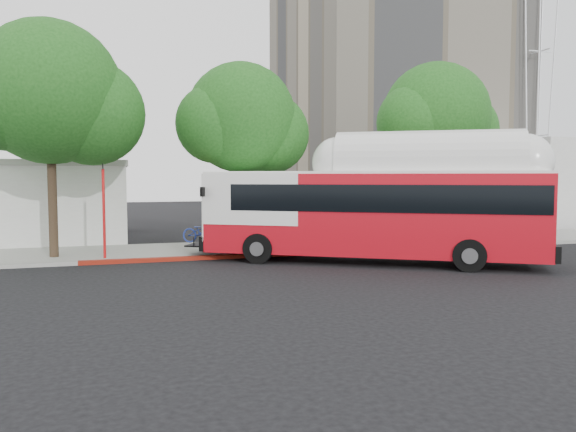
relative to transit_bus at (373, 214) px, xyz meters
name	(u,v)px	position (x,y,z in m)	size (l,w,h in m)	color
ground	(305,271)	(-3.21, -1.01, -1.96)	(120.00, 120.00, 0.00)	black
sidewalk	(260,247)	(-3.21, 5.49, -1.88)	(60.00, 5.00, 0.15)	gray
curb_strip	(275,255)	(-3.21, 2.89, -1.88)	(60.00, 0.30, 0.15)	gray
red_curb_segment	(206,258)	(-6.21, 2.89, -1.88)	(10.00, 0.32, 0.16)	maroon
street_tree_left	(62,99)	(-11.74, 4.55, 4.65)	(6.67, 5.80, 9.74)	#2D2116
street_tree_mid	(249,123)	(-3.81, 5.05, 3.95)	(5.75, 5.00, 8.62)	#2D2116
street_tree_right	(443,121)	(6.22, 4.85, 4.30)	(6.21, 5.40, 9.18)	#2D2116
apartment_tower	(391,22)	(14.79, 26.99, 15.66)	(18.00, 18.00, 37.00)	tan
transit_bus	(373,214)	(0.00, 0.00, 0.00)	(13.31, 9.50, 4.18)	red
signal_pole	(104,212)	(-10.22, 3.49, 0.08)	(0.11, 0.38, 3.96)	red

